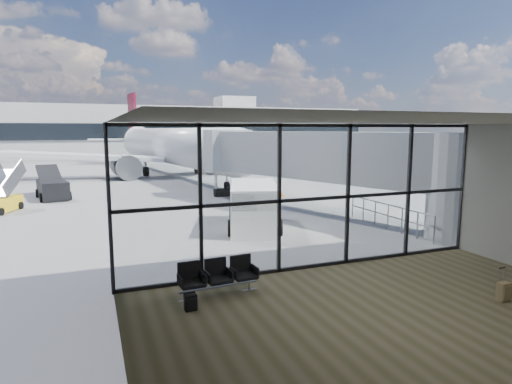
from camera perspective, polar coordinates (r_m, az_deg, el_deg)
ground at (r=52.05m, az=-14.13°, el=3.33°), size 220.00×220.00×0.00m
lounge_shell at (r=9.39m, az=22.20°, el=-2.52°), size 12.02×8.01×4.51m
glass_curtain_wall at (r=13.29m, az=7.81°, el=-0.70°), size 12.10×0.12×4.50m
jet_bridge at (r=21.77m, az=10.11°, el=4.10°), size 8.00×16.50×4.33m
apron_railing at (r=19.52m, az=17.18°, el=-2.67°), size 0.06×5.46×1.11m
far_terminal at (r=73.67m, az=-16.88°, el=7.90°), size 80.00×12.20×11.00m
tree_5 at (r=83.93m, az=-27.44°, el=8.48°), size 6.27×6.27×9.03m
seating_row at (r=11.52m, az=-5.19°, el=-10.96°), size 2.12×0.69×0.94m
backpack at (r=10.70m, az=-8.71°, el=-14.34°), size 0.30×0.28×0.44m
suitcase at (r=12.75m, az=30.16°, el=-11.40°), size 0.32×0.25×0.86m
airliner at (r=42.72m, az=-11.50°, el=5.99°), size 29.38×34.20×8.84m
service_van at (r=18.69m, az=-0.29°, el=-1.86°), size 3.34×4.92×1.97m
belt_loader at (r=29.81m, az=-25.51°, el=0.49°), size 2.29×4.51×1.99m
traffic_cone_b at (r=25.36m, az=-0.55°, el=-0.86°), size 0.39×0.39×0.56m
traffic_cone_c at (r=27.76m, az=3.24°, el=-0.01°), size 0.44×0.44×0.62m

